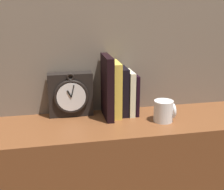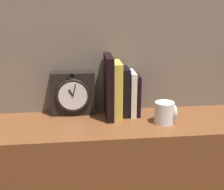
{
  "view_description": "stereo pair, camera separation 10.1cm",
  "coord_description": "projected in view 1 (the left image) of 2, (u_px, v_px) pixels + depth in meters",
  "views": [
    {
      "loc": [
        -0.23,
        -1.14,
        1.21
      ],
      "look_at": [
        0.0,
        0.0,
        0.85
      ],
      "focal_mm": 50.0,
      "sensor_mm": 36.0,
      "label": 1
    },
    {
      "loc": [
        -0.13,
        -1.15,
        1.21
      ],
      "look_at": [
        0.0,
        0.0,
        0.85
      ],
      "focal_mm": 50.0,
      "sensor_mm": 36.0,
      "label": 2
    }
  ],
  "objects": [
    {
      "name": "book_slot1_yellow",
      "position": [
        115.0,
        89.0,
        1.3
      ],
      "size": [
        0.04,
        0.13,
        0.23
      ],
      "color": "#E8C247",
      "rests_on": "bookshelf"
    },
    {
      "name": "book_slot0_black",
      "position": [
        107.0,
        87.0,
        1.28
      ],
      "size": [
        0.03,
        0.15,
        0.26
      ],
      "color": "black",
      "rests_on": "bookshelf"
    },
    {
      "name": "book_slot2_black",
      "position": [
        123.0,
        91.0,
        1.32
      ],
      "size": [
        0.03,
        0.11,
        0.2
      ],
      "color": "black",
      "rests_on": "bookshelf"
    },
    {
      "name": "book_slot3_cream",
      "position": [
        130.0,
        93.0,
        1.32
      ],
      "size": [
        0.02,
        0.12,
        0.19
      ],
      "color": "beige",
      "rests_on": "bookshelf"
    },
    {
      "name": "book_slot4_black",
      "position": [
        135.0,
        94.0,
        1.33
      ],
      "size": [
        0.01,
        0.11,
        0.17
      ],
      "color": "black",
      "rests_on": "bookshelf"
    },
    {
      "name": "clock",
      "position": [
        71.0,
        95.0,
        1.3
      ],
      "size": [
        0.18,
        0.07,
        0.19
      ],
      "color": "black",
      "rests_on": "bookshelf"
    },
    {
      "name": "mug",
      "position": [
        164.0,
        111.0,
        1.26
      ],
      "size": [
        0.08,
        0.08,
        0.09
      ],
      "color": "white",
      "rests_on": "bookshelf"
    }
  ]
}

